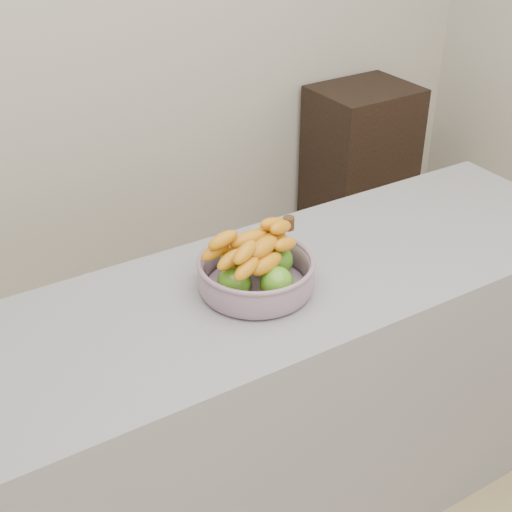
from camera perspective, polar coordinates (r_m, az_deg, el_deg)
The scene contains 3 objects.
counter at distance 2.16m, azimuth 1.68°, elevation -11.99°, with size 2.00×0.60×0.90m, color gray.
cabinet at distance 3.66m, azimuth 8.25°, elevation 6.76°, with size 0.48×0.38×0.86m, color black.
fruit_bowl at distance 1.82m, azimuth -0.01°, elevation -1.18°, with size 0.30×0.30×0.17m.
Camera 1 is at (-0.87, -0.76, 1.94)m, focal length 50.00 mm.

